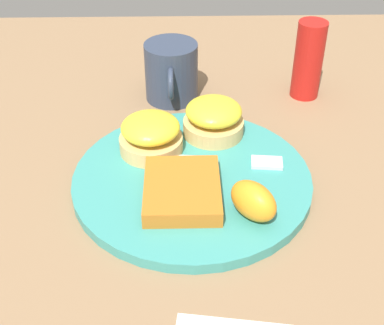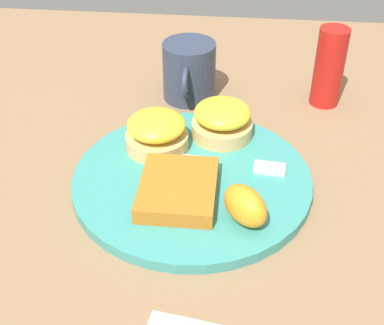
% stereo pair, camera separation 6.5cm
% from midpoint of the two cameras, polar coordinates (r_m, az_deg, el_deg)
% --- Properties ---
extents(ground_plane, '(1.10, 1.10, 0.00)m').
position_cam_midpoint_polar(ground_plane, '(0.67, 2.77, -2.43)').
color(ground_plane, '#846647').
extents(plate, '(0.30, 0.30, 0.01)m').
position_cam_midpoint_polar(plate, '(0.66, 2.79, -1.97)').
color(plate, teal).
rests_on(plate, ground_plane).
extents(sandwich_benedict_left, '(0.08, 0.08, 0.05)m').
position_cam_midpoint_polar(sandwich_benedict_left, '(0.72, 5.81, 4.44)').
color(sandwich_benedict_left, tan).
rests_on(sandwich_benedict_left, plate).
extents(sandwich_benedict_right, '(0.08, 0.08, 0.05)m').
position_cam_midpoint_polar(sandwich_benedict_right, '(0.69, -1.15, 3.16)').
color(sandwich_benedict_right, tan).
rests_on(sandwich_benedict_right, plate).
extents(hashbrown_patty, '(0.11, 0.09, 0.02)m').
position_cam_midpoint_polar(hashbrown_patty, '(0.62, 1.47, -2.96)').
color(hashbrown_patty, '#B4641D').
rests_on(hashbrown_patty, plate).
extents(orange_wedge, '(0.07, 0.07, 0.04)m').
position_cam_midpoint_polar(orange_wedge, '(0.59, 8.85, -4.70)').
color(orange_wedge, orange).
rests_on(orange_wedge, plate).
extents(fork, '(0.04, 0.19, 0.00)m').
position_cam_midpoint_polar(fork, '(0.68, 5.75, -0.08)').
color(fork, silver).
rests_on(fork, plate).
extents(cup, '(0.11, 0.08, 0.09)m').
position_cam_midpoint_polar(cup, '(0.82, 1.96, 9.64)').
color(cup, '#2D384C').
rests_on(cup, ground_plane).
extents(condiment_bottle, '(0.04, 0.04, 0.12)m').
position_cam_midpoint_polar(condiment_bottle, '(0.84, 16.62, 9.66)').
color(condiment_bottle, '#B21914').
rests_on(condiment_bottle, ground_plane).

